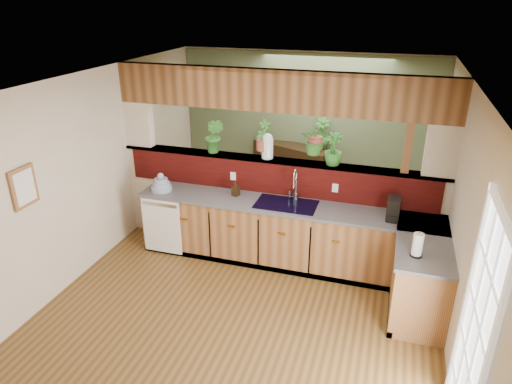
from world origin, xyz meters
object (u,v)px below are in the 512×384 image
(paper_towel, at_px, (417,245))
(shelving_console, at_px, (291,171))
(faucet, at_px, (295,184))
(dish_stack, at_px, (161,185))
(coffee_maker, at_px, (394,210))
(glass_jar, at_px, (267,146))
(soap_dispenser, at_px, (236,189))

(paper_towel, height_order, shelving_console, paper_towel)
(faucet, height_order, dish_stack, faucet)
(shelving_console, bearing_deg, faucet, -54.76)
(paper_towel, relative_size, shelving_console, 0.19)
(coffee_maker, distance_m, paper_towel, 0.86)
(faucet, bearing_deg, glass_jar, 154.18)
(glass_jar, bearing_deg, soap_dispenser, -140.65)
(coffee_maker, xyz_separation_m, shelving_console, (-1.82, 2.31, -0.53))
(faucet, bearing_deg, paper_towel, -32.83)
(glass_jar, bearing_deg, shelving_console, 92.19)
(faucet, bearing_deg, soap_dispenser, -174.30)
(dish_stack, bearing_deg, shelving_console, 59.62)
(soap_dispenser, bearing_deg, faucet, 5.70)
(paper_towel, xyz_separation_m, glass_jar, (-2.02, 1.23, 0.54))
(faucet, height_order, coffee_maker, faucet)
(paper_towel, bearing_deg, faucet, 147.17)
(dish_stack, distance_m, glass_jar, 1.62)
(coffee_maker, bearing_deg, soap_dispenser, -178.79)
(faucet, relative_size, dish_stack, 1.53)
(dish_stack, xyz_separation_m, paper_towel, (3.46, -0.79, 0.05))
(faucet, distance_m, glass_jar, 0.65)
(soap_dispenser, xyz_separation_m, glass_jar, (0.37, 0.30, 0.57))
(dish_stack, height_order, glass_jar, glass_jar)
(coffee_maker, bearing_deg, faucet, 175.80)
(soap_dispenser, height_order, shelving_console, soap_dispenser)
(paper_towel, bearing_deg, glass_jar, 148.65)
(paper_towel, height_order, glass_jar, glass_jar)
(faucet, relative_size, paper_towel, 1.62)
(coffee_maker, bearing_deg, paper_towel, -67.64)
(glass_jar, height_order, shelving_console, glass_jar)
(faucet, bearing_deg, dish_stack, -173.38)
(dish_stack, relative_size, glass_jar, 0.85)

